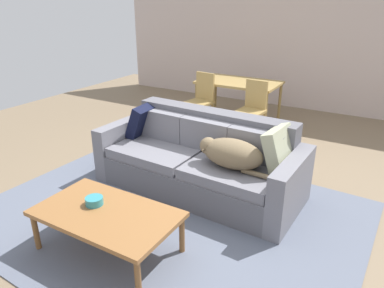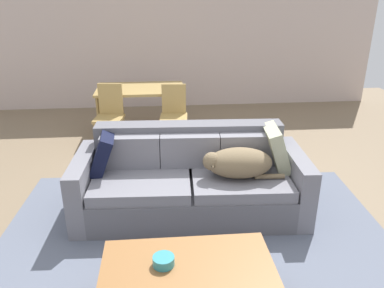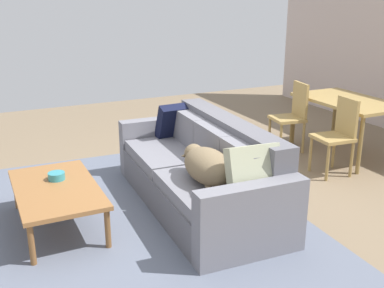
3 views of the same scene
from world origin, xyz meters
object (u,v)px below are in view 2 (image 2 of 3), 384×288
(bowl_on_coffee_table, at_px, (164,261))
(throw_pillow_by_right_arm, at_px, (277,148))
(dining_table, at_px, (141,92))
(dining_chair_near_right, at_px, (174,113))
(dining_chair_near_left, at_px, (110,113))
(coffee_table, at_px, (188,271))
(throw_pillow_by_left_arm, at_px, (102,153))
(couch, at_px, (190,181))
(dog_on_left_cushion, at_px, (237,163))

(bowl_on_coffee_table, bearing_deg, throw_pillow_by_right_arm, 48.93)
(dining_table, xyz_separation_m, dining_chair_near_right, (0.50, -0.61, -0.17))
(bowl_on_coffee_table, xyz_separation_m, dining_table, (-0.28, 3.85, 0.24))
(bowl_on_coffee_table, height_order, dining_table, dining_table)
(dining_chair_near_left, distance_m, dining_chair_near_right, 0.95)
(bowl_on_coffee_table, bearing_deg, coffee_table, -12.59)
(dining_chair_near_left, bearing_deg, throw_pillow_by_left_arm, -77.51)
(couch, xyz_separation_m, dining_table, (-0.59, 2.46, 0.35))
(dog_on_left_cushion, bearing_deg, throw_pillow_by_left_arm, 170.80)
(couch, relative_size, dog_on_left_cushion, 2.95)
(couch, xyz_separation_m, dining_chair_near_right, (-0.09, 1.85, 0.18))
(dog_on_left_cushion, height_order, dining_chair_near_right, dining_chair_near_right)
(throw_pillow_by_right_arm, bearing_deg, dining_chair_near_right, 118.85)
(dining_chair_near_right, bearing_deg, dining_table, 134.18)
(dog_on_left_cushion, relative_size, throw_pillow_by_right_arm, 1.77)
(bowl_on_coffee_table, distance_m, dining_chair_near_left, 3.37)
(couch, height_order, dining_table, couch)
(couch, distance_m, throw_pillow_by_right_arm, 0.98)
(couch, height_order, dog_on_left_cushion, couch)
(couch, height_order, dining_chair_near_right, dining_chair_near_right)
(throw_pillow_by_left_arm, relative_size, dining_chair_near_left, 0.44)
(bowl_on_coffee_table, bearing_deg, dining_chair_near_left, 102.47)
(dining_chair_near_left, bearing_deg, dining_chair_near_right, 5.47)
(throw_pillow_by_right_arm, relative_size, dining_chair_near_right, 0.50)
(bowl_on_coffee_table, distance_m, dining_chair_near_right, 3.25)
(coffee_table, bearing_deg, dining_chair_near_right, 89.16)
(couch, xyz_separation_m, throw_pillow_by_left_arm, (-0.91, 0.10, 0.32))
(dog_on_left_cushion, bearing_deg, bowl_on_coffee_table, -120.12)
(dog_on_left_cushion, relative_size, coffee_table, 0.66)
(throw_pillow_by_left_arm, distance_m, dining_table, 2.38)
(couch, xyz_separation_m, bowl_on_coffee_table, (-0.31, -1.39, 0.11))
(couch, distance_m, coffee_table, 1.44)
(dining_table, bearing_deg, bowl_on_coffee_table, -85.78)
(dog_on_left_cushion, xyz_separation_m, dining_table, (-1.05, 2.64, 0.06))
(dog_on_left_cushion, bearing_deg, coffee_table, -113.22)
(dining_chair_near_left, relative_size, dining_chair_near_right, 1.02)
(dog_on_left_cushion, bearing_deg, throw_pillow_by_right_arm, 26.48)
(dining_chair_near_left, height_order, dining_chair_near_right, dining_chair_near_left)
(throw_pillow_by_right_arm, height_order, dining_table, throw_pillow_by_right_arm)
(couch, bearing_deg, dining_table, 106.05)
(throw_pillow_by_left_arm, distance_m, bowl_on_coffee_table, 1.62)
(throw_pillow_by_right_arm, xyz_separation_m, dining_table, (-1.51, 2.44, 0.01))
(couch, height_order, throw_pillow_by_right_arm, throw_pillow_by_right_arm)
(dining_table, relative_size, dining_chair_near_right, 1.50)
(dining_table, distance_m, dining_chair_near_left, 0.73)
(throw_pillow_by_right_arm, bearing_deg, dining_table, 121.78)
(couch, distance_m, throw_pillow_by_left_arm, 0.97)
(dining_chair_near_right, bearing_deg, couch, -82.54)
(dining_chair_near_left, bearing_deg, dog_on_left_cushion, -45.82)
(dog_on_left_cushion, xyz_separation_m, dining_chair_near_right, (-0.55, 2.03, -0.10))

